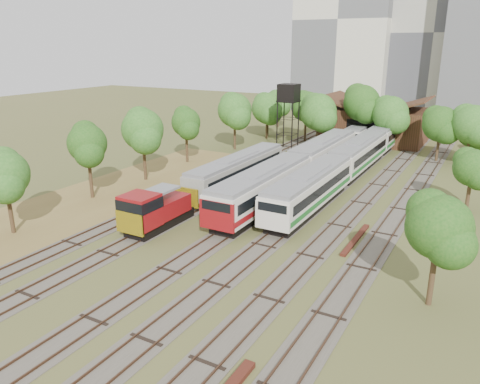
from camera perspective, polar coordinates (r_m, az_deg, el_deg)
The scene contains 16 objects.
ground at distance 31.36m, azimuth -9.28°, elevation -12.66°, with size 240.00×240.00×0.00m, color #475123.
dry_grass_patch at distance 48.26m, azimuth -20.30°, elevation -2.47°, with size 14.00×60.00×0.04m, color brown.
tracks at distance 51.71m, azimuth 7.45°, elevation -0.14°, with size 24.60×80.00×0.19m.
railcar_red_set at distance 53.27m, azimuth 6.97°, elevation 2.77°, with size 3.29×34.57×4.08m.
railcar_green_set at distance 62.30m, azimuth 14.31°, elevation 4.44°, with size 3.15×52.08×3.90m.
railcar_rear at distance 80.43m, azimuth 15.00°, elevation 7.08°, with size 2.75×16.08×3.40m.
shunter_locomotive at distance 41.49m, azimuth -10.52°, elevation -2.25°, with size 2.84×8.10×3.72m.
old_grey_coach at distance 53.18m, azimuth -0.30°, elevation 2.64°, with size 2.87×18.00×3.55m.
water_tower at distance 72.04m, azimuth 5.96°, elevation 11.73°, with size 2.88×2.88×9.98m.
rail_pile_far at distance 40.36m, azimuth 13.91°, elevation -5.63°, with size 0.45×7.14×0.23m, color #4E2016.
maintenance_shed at distance 81.97m, azimuth 16.11°, elevation 7.97°, with size 16.45×11.55×7.58m.
tree_band_left at distance 62.37m, azimuth -7.07°, elevation 8.04°, with size 7.83×74.81×8.64m.
tree_band_far at distance 73.34m, azimuth 16.97°, elevation 9.15°, with size 44.89×11.18×9.68m.
tree_band_right at distance 54.01m, azimuth 26.06°, elevation 4.09°, with size 5.30×45.63×7.22m.
tower_left at distance 121.27m, azimuth 13.06°, elevation 19.71°, with size 22.00×16.00×42.00m, color beige.
tower_centre at distance 121.87m, azimuth 23.13°, elevation 17.38°, with size 20.00×18.00×36.00m, color #ACAA9C.
Camera 1 is at (17.35, -20.88, 15.69)m, focal length 35.00 mm.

